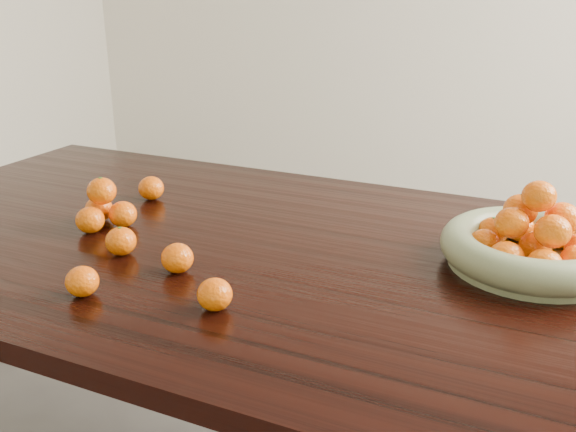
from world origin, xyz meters
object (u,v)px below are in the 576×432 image
at_px(fruit_bowl, 532,246).
at_px(loose_orange_0, 121,241).
at_px(dining_table, 279,287).
at_px(orange_pyramid, 103,208).

height_order(fruit_bowl, loose_orange_0, fruit_bowl).
xyz_separation_m(dining_table, fruit_bowl, (0.47, 0.12, 0.13)).
xyz_separation_m(dining_table, orange_pyramid, (-0.40, -0.05, 0.13)).
height_order(dining_table, fruit_bowl, fruit_bowl).
bearing_deg(fruit_bowl, loose_orange_0, -159.51).
distance_m(dining_table, loose_orange_0, 0.33).
distance_m(dining_table, orange_pyramid, 0.43).
xyz_separation_m(fruit_bowl, orange_pyramid, (-0.87, -0.17, 0.00)).
distance_m(fruit_bowl, loose_orange_0, 0.79).
bearing_deg(loose_orange_0, dining_table, 30.97).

